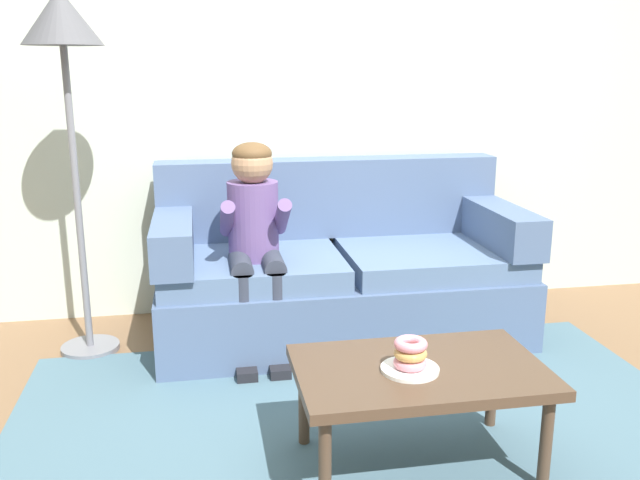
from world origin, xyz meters
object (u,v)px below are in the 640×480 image
object	(u,v)px
floor_lamp	(64,49)
coffee_table	(420,378)
couch	(339,274)
donut	(410,363)
person_child	(255,229)
toy_controller	(477,381)

from	to	relation	value
floor_lamp	coffee_table	bearing A→B (deg)	-44.56
couch	donut	world-z (taller)	couch
donut	couch	bearing A→B (deg)	88.73
person_child	toy_controller	xyz separation A→B (m)	(0.99, -0.56, -0.65)
couch	person_child	world-z (taller)	person_child
donut	person_child	bearing A→B (deg)	110.66
donut	floor_lamp	world-z (taller)	floor_lamp
person_child	toy_controller	world-z (taller)	person_child
couch	donut	bearing A→B (deg)	-91.27
toy_controller	coffee_table	bearing A→B (deg)	-134.98
donut	floor_lamp	xyz separation A→B (m)	(-1.32, 1.38, 1.10)
donut	floor_lamp	distance (m)	2.20
person_child	toy_controller	distance (m)	1.31
couch	coffee_table	distance (m)	1.36
donut	floor_lamp	bearing A→B (deg)	133.74
couch	floor_lamp	world-z (taller)	floor_lamp
coffee_table	toy_controller	xyz separation A→B (m)	(0.49, 0.59, -0.34)
floor_lamp	couch	bearing A→B (deg)	0.61
coffee_table	floor_lamp	world-z (taller)	floor_lamp
donut	toy_controller	bearing A→B (deg)	48.90
couch	toy_controller	world-z (taller)	couch
coffee_table	donut	world-z (taller)	donut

